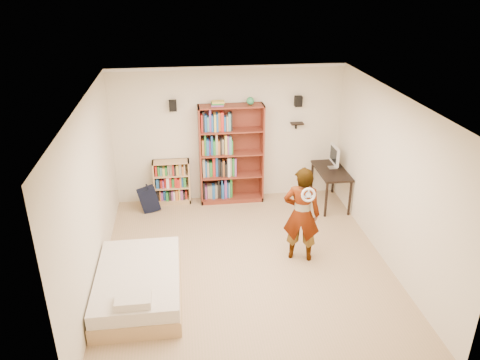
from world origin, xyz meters
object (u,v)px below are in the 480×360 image
object	(u,v)px
person	(302,214)
computer_desk	(330,187)
daybed	(138,281)
tall_bookshelf	(231,155)
low_bookshelf	(172,182)

from	to	relation	value
person	computer_desk	bearing A→B (deg)	-102.85
daybed	tall_bookshelf	bearing A→B (deg)	60.16
tall_bookshelf	person	distance (m)	2.39
tall_bookshelf	computer_desk	distance (m)	2.07
computer_desk	daybed	distance (m)	4.37
low_bookshelf	computer_desk	size ratio (longest dim) A/B	0.83
computer_desk	daybed	size ratio (longest dim) A/B	0.60
tall_bookshelf	person	size ratio (longest dim) A/B	1.24
person	low_bookshelf	bearing A→B (deg)	-30.05
low_bookshelf	person	size ratio (longest dim) A/B	0.56
tall_bookshelf	low_bookshelf	size ratio (longest dim) A/B	2.21
computer_desk	person	xyz separation A→B (m)	(-1.06, -1.80, 0.43)
tall_bookshelf	daybed	xyz separation A→B (m)	(-1.67, -2.91, -0.73)
computer_desk	person	size ratio (longest dim) A/B	0.68
tall_bookshelf	computer_desk	bearing A→B (deg)	-12.43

